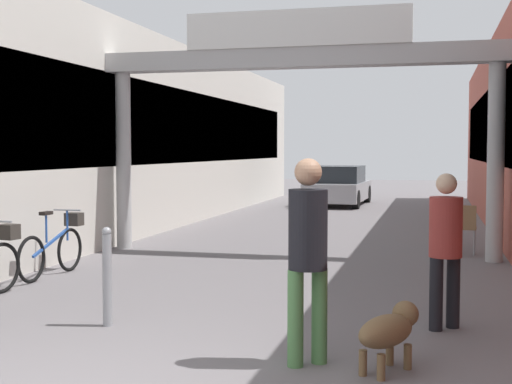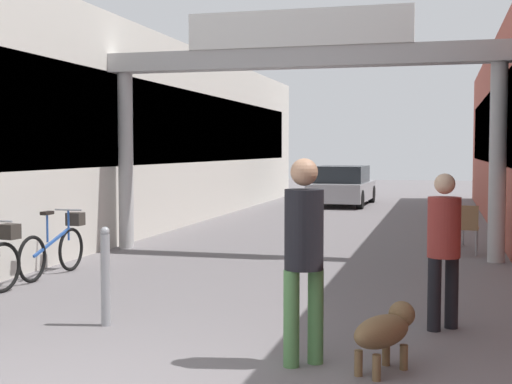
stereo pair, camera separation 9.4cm
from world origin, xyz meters
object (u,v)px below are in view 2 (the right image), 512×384
dog_on_leash (386,330)px  cafe_chair_wood_farther (448,218)px  bicycle_blue_third (56,246)px  cafe_chair_wood_nearer (467,225)px  pedestrian_companion (444,241)px  parked_car_silver (342,186)px  pedestrian_with_dog (304,246)px  bollard_post_metal (105,276)px

dog_on_leash → cafe_chair_wood_farther: size_ratio=0.89×
bicycle_blue_third → cafe_chair_wood_nearer: (6.01, 3.71, 0.10)m
dog_on_leash → bicycle_blue_third: size_ratio=0.47×
pedestrian_companion → bicycle_blue_third: size_ratio=0.97×
cafe_chair_wood_farther → bicycle_blue_third: bearing=-138.8°
dog_on_leash → parked_car_silver: (-2.80, 17.91, 0.29)m
cafe_chair_wood_nearer → parked_car_silver: (-3.68, 10.75, 0.10)m
pedestrian_with_dog → parked_car_silver: size_ratio=0.45×
parked_car_silver → pedestrian_with_dog: bearing=-83.3°
pedestrian_with_dog → bicycle_blue_third: bearing=142.0°
bollard_post_metal → parked_car_silver: parked_car_silver is taller
pedestrian_with_dog → parked_car_silver: pedestrian_with_dog is taller
pedestrian_with_dog → pedestrian_companion: (1.18, 1.57, -0.11)m
pedestrian_companion → bollard_post_metal: pedestrian_companion is taller
pedestrian_companion → bollard_post_metal: (-3.48, -0.74, -0.39)m
parked_car_silver → cafe_chair_wood_nearer: bearing=-71.1°
pedestrian_companion → bicycle_blue_third: pedestrian_companion is taller
dog_on_leash → pedestrian_companion: bearing=73.4°
bicycle_blue_third → bollard_post_metal: bollard_post_metal is taller
cafe_chair_wood_nearer → cafe_chair_wood_farther: 1.30m
cafe_chair_wood_nearer → cafe_chair_wood_farther: size_ratio=1.00×
dog_on_leash → cafe_chair_wood_nearer: size_ratio=0.89×
pedestrian_with_dog → parked_car_silver: bearing=96.7°
bicycle_blue_third → cafe_chair_wood_nearer: 7.06m
cafe_chair_wood_nearer → parked_car_silver: 11.37m
pedestrian_companion → cafe_chair_wood_nearer: (0.42, 5.58, -0.39)m
bicycle_blue_third → parked_car_silver: bearing=80.9°
bollard_post_metal → cafe_chair_wood_farther: (3.58, 7.57, 0.00)m
bollard_post_metal → parked_car_silver: bearing=89.3°
pedestrian_companion → bollard_post_metal: 3.58m
bollard_post_metal → parked_car_silver: size_ratio=0.26×
pedestrian_companion → cafe_chair_wood_nearer: size_ratio=1.84×
bicycle_blue_third → pedestrian_companion: bearing=-18.5°
pedestrian_with_dog → dog_on_leash: pedestrian_with_dog is taller
bicycle_blue_third → cafe_chair_wood_farther: size_ratio=1.90×
bicycle_blue_third → bollard_post_metal: bearing=-51.1°
bicycle_blue_third → cafe_chair_wood_nearer: bearing=31.7°
pedestrian_with_dog → bicycle_blue_third: pedestrian_with_dog is taller
pedestrian_companion → dog_on_leash: (-0.47, -1.57, -0.58)m
dog_on_leash → cafe_chair_wood_nearer: bearing=82.9°
pedestrian_with_dog → dog_on_leash: bearing=0.2°
cafe_chair_wood_farther → cafe_chair_wood_nearer: bearing=-75.7°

